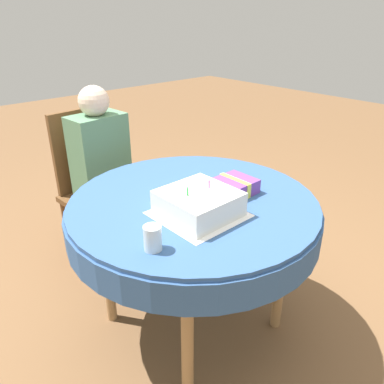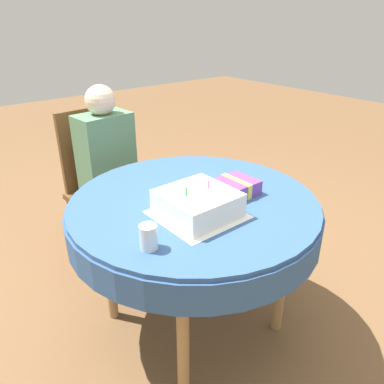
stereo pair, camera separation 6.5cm
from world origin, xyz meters
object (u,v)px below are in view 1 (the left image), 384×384
Objects in this scene: birthday_cake at (199,203)px; drinking_glass at (153,238)px; gift_box at (235,186)px; chair at (96,183)px; person at (103,163)px.

birthday_cake reaches higher than drinking_glass.
drinking_glass is 0.57m from gift_box.
drinking_glass is (-0.29, -0.08, -0.01)m from birthday_cake.
birthday_cake is (-0.08, -1.06, 0.29)m from chair.
chair reaches higher than gift_box.
person is 3.99× the size of birthday_cake.
person reaches higher than gift_box.
chair is at bearing 71.87° from drinking_glass.
chair is at bearing 100.49° from gift_box.
person is at bearing 69.73° from drinking_glass.
chair is 3.38× the size of birthday_cake.
person reaches higher than chair.
gift_box is (0.19, -1.01, 0.27)m from chair.
person reaches higher than birthday_cake.
chair reaches higher than drinking_glass.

